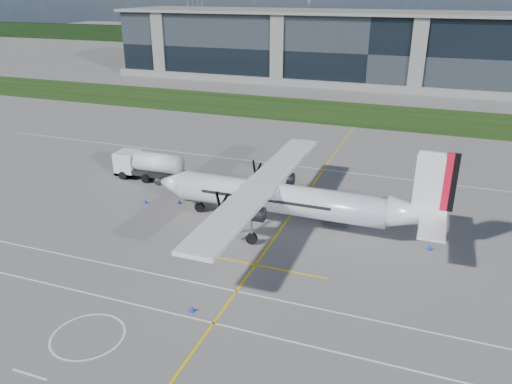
# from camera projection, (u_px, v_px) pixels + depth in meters

# --- Properties ---
(ground) EXTENTS (400.00, 400.00, 0.00)m
(ground) POSITION_uv_depth(u_px,v_px,m) (336.00, 124.00, 80.93)
(ground) COLOR slate
(ground) RESTS_ON ground
(grass_strip) EXTENTS (400.00, 18.00, 0.04)m
(grass_strip) POSITION_uv_depth(u_px,v_px,m) (345.00, 113.00, 87.86)
(grass_strip) COLOR black
(grass_strip) RESTS_ON ground
(terminal_building) EXTENTS (120.00, 20.00, 15.00)m
(terminal_building) POSITION_uv_depth(u_px,v_px,m) (375.00, 49.00, 112.74)
(terminal_building) COLOR black
(terminal_building) RESTS_ON ground
(tree_line) EXTENTS (400.00, 6.00, 6.00)m
(tree_line) POSITION_uv_depth(u_px,v_px,m) (398.00, 43.00, 166.47)
(tree_line) COLOR black
(tree_line) RESTS_ON ground
(pylon_west) EXTENTS (9.00, 4.60, 30.00)m
(pylon_west) POSITION_uv_depth(u_px,v_px,m) (195.00, 2.00, 196.11)
(pylon_west) COLOR gray
(pylon_west) RESTS_ON ground
(yellow_taxiway_centerline) EXTENTS (0.20, 70.00, 0.01)m
(yellow_taxiway_centerline) POSITION_uv_depth(u_px,v_px,m) (306.00, 193.00, 53.96)
(yellow_taxiway_centerline) COLOR yellow
(yellow_taxiway_centerline) RESTS_ON ground
(white_lane_line) EXTENTS (90.00, 0.15, 0.01)m
(white_lane_line) POSITION_uv_depth(u_px,v_px,m) (174.00, 314.00, 34.12)
(white_lane_line) COLOR white
(white_lane_line) RESTS_ON ground
(turboprop_aircraft) EXTENTS (27.75, 28.78, 8.63)m
(turboprop_aircraft) POSITION_uv_depth(u_px,v_px,m) (290.00, 183.00, 44.94)
(turboprop_aircraft) COLOR white
(turboprop_aircraft) RESTS_ON ground
(fuel_tanker_truck) EXTENTS (8.59, 2.79, 3.22)m
(fuel_tanker_truck) POSITION_uv_depth(u_px,v_px,m) (145.00, 165.00, 57.55)
(fuel_tanker_truck) COLOR silver
(fuel_tanker_truck) RESTS_ON ground
(baggage_tug) EXTENTS (3.44, 2.07, 2.07)m
(baggage_tug) POSITION_uv_depth(u_px,v_px,m) (202.00, 185.00, 53.26)
(baggage_tug) COLOR white
(baggage_tug) RESTS_ON ground
(ground_crew_person) EXTENTS (0.57, 0.78, 1.87)m
(ground_crew_person) POSITION_uv_depth(u_px,v_px,m) (196.00, 186.00, 53.27)
(ground_crew_person) COLOR #F25907
(ground_crew_person) RESTS_ON ground
(safety_cone_portwing) EXTENTS (0.36, 0.36, 0.50)m
(safety_cone_portwing) POSITION_uv_depth(u_px,v_px,m) (192.00, 308.00, 34.29)
(safety_cone_portwing) COLOR #0D27E6
(safety_cone_portwing) RESTS_ON ground
(safety_cone_fwd) EXTENTS (0.36, 0.36, 0.50)m
(safety_cone_fwd) POSITION_uv_depth(u_px,v_px,m) (145.00, 201.00, 51.37)
(safety_cone_fwd) COLOR #0D27E6
(safety_cone_fwd) RESTS_ON ground
(safety_cone_nose_stbd) EXTENTS (0.36, 0.36, 0.50)m
(safety_cone_nose_stbd) POSITION_uv_depth(u_px,v_px,m) (179.00, 201.00, 51.32)
(safety_cone_nose_stbd) COLOR #0D27E6
(safety_cone_nose_stbd) RESTS_ON ground
(safety_cone_tail) EXTENTS (0.36, 0.36, 0.50)m
(safety_cone_tail) POSITION_uv_depth(u_px,v_px,m) (430.00, 247.00, 42.30)
(safety_cone_tail) COLOR #0D27E6
(safety_cone_tail) RESTS_ON ground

